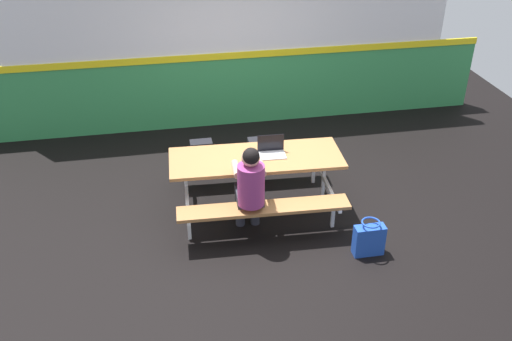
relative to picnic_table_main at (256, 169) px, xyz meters
The scene contains 8 objects.
ground_plane 0.60m from the picnic_table_main, ahead, with size 10.00×10.00×0.02m, color black.
accent_backdrop 2.61m from the picnic_table_main, 87.15° to the left, with size 8.00×0.14×2.60m.
picnic_table_main is the anchor object (origin of this frame).
student_nearer 0.59m from the picnic_table_main, 107.13° to the right, with size 0.37×0.53×1.21m.
laptop_silver 0.29m from the picnic_table_main, ahead, with size 0.33×0.23×0.22m.
backpack_dark 1.10m from the picnic_table_main, 77.18° to the left, with size 0.30×0.22×0.44m.
tote_bag_bright 1.58m from the picnic_table_main, 46.13° to the right, with size 0.34×0.21×0.43m.
satchel_spare 1.28m from the picnic_table_main, 117.07° to the left, with size 0.30×0.22×0.44m.
Camera 1 is at (-1.22, -5.81, 4.04)m, focal length 39.95 mm.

